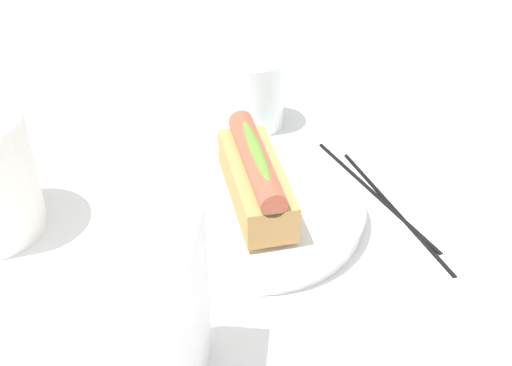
# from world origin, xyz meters

# --- Properties ---
(ground_plane) EXTENTS (2.40, 2.40, 0.00)m
(ground_plane) POSITION_xyz_m (0.00, 0.00, 0.00)
(ground_plane) COLOR white
(serving_bowl) EXTENTS (0.23, 0.23, 0.03)m
(serving_bowl) POSITION_xyz_m (-0.01, 0.02, 0.02)
(serving_bowl) COLOR white
(serving_bowl) RESTS_ON ground_plane
(hotdog_front) EXTENTS (0.15, 0.06, 0.06)m
(hotdog_front) POSITION_xyz_m (-0.01, 0.02, 0.06)
(hotdog_front) COLOR tan
(hotdog_front) RESTS_ON serving_bowl
(water_glass) EXTENTS (0.07, 0.07, 0.09)m
(water_glass) POSITION_xyz_m (0.17, -0.01, 0.04)
(water_glass) COLOR white
(water_glass) RESTS_ON ground_plane
(napkin_box) EXTENTS (0.12, 0.07, 0.15)m
(napkin_box) POSITION_xyz_m (-0.22, 0.12, 0.07)
(napkin_box) COLOR white
(napkin_box) RESTS_ON ground_plane
(chopstick_near) EXTENTS (0.21, 0.07, 0.01)m
(chopstick_near) POSITION_xyz_m (0.01, -0.12, 0.00)
(chopstick_near) COLOR black
(chopstick_near) RESTS_ON ground_plane
(chopstick_far) EXTENTS (0.22, 0.05, 0.01)m
(chopstick_far) POSITION_xyz_m (-0.02, -0.13, 0.00)
(chopstick_far) COLOR black
(chopstick_far) RESTS_ON ground_plane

